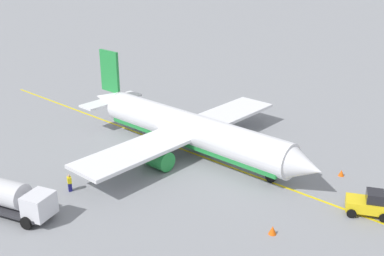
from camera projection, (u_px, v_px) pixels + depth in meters
The scene contains 8 objects.
ground_plane at pixel (192, 153), 52.31m from camera, with size 400.00×400.00×0.00m, color gray.
airplane at pixel (189, 130), 51.66m from camera, with size 32.48×28.68×9.61m.
fuel_tanker at pixel (0, 194), 40.16m from camera, with size 10.91×3.86×3.15m.
pushback_tug at pixel (369, 204), 40.08m from camera, with size 3.99×3.10×2.20m.
refueling_worker at pixel (70, 183), 43.94m from camera, with size 0.63×0.60×1.71m.
safety_cone_nose at pixel (273, 230), 37.47m from camera, with size 0.66×0.66×0.74m, color #F2590F.
safety_cone_wingtip at pixel (341, 173), 46.99m from camera, with size 0.59×0.59×0.65m, color #F2590F.
taxi_line_marking at pixel (192, 153), 52.30m from camera, with size 74.18×0.30×0.01m, color yellow.
Camera 1 is at (24.28, -41.04, 21.67)m, focal length 43.70 mm.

